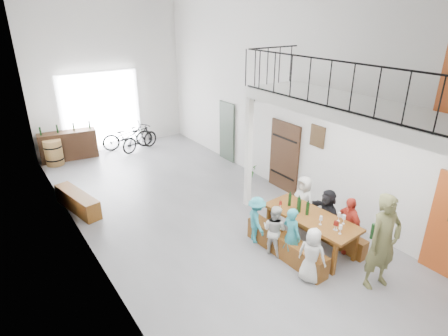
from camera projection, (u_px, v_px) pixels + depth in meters
floor at (197, 211)px, 9.68m from camera, size 12.00×12.00×0.00m
room_walls at (192, 71)px, 8.28m from camera, size 12.00×12.00×12.00m
gateway_portal at (101, 112)px, 13.42m from camera, size 2.80×0.08×2.80m
right_wall_decor at (331, 148)px, 8.99m from camera, size 0.07×8.28×5.07m
balcony at (364, 114)px, 7.18m from camera, size 1.52×5.62×4.00m
tasting_table at (311, 219)px, 7.94m from camera, size 1.01×2.13×0.79m
bench_inner at (285, 246)px, 7.83m from camera, size 0.39×2.08×0.48m
bench_wall at (329, 233)px, 8.36m from camera, size 0.31×1.84×0.42m
tableware at (313, 211)px, 7.81m from camera, size 0.72×1.46×0.35m
side_bench at (78, 201)px, 9.64m from camera, size 0.73×1.78×0.49m
oak_barrel at (54, 153)px, 12.38m from camera, size 0.58×0.58×0.85m
serving_counter at (69, 145)px, 12.85m from camera, size 1.91×0.76×0.98m
counter_bottles at (65, 128)px, 12.61m from camera, size 1.61×0.23×0.28m
guest_left_a at (312, 255)px, 7.01m from camera, size 0.53×0.64×1.13m
guest_left_b at (291, 235)px, 7.53m from camera, size 0.30×0.45×1.24m
guest_left_c at (274, 230)px, 7.83m from camera, size 0.56×0.64×1.12m
guest_left_d at (257, 220)px, 8.22m from camera, size 0.63×0.80×1.09m
guest_right_a at (348, 225)px, 7.87m from camera, size 0.45×0.79×1.27m
guest_right_b at (327, 214)px, 8.39m from camera, size 0.66×1.14×1.18m
guest_right_c at (303, 201)px, 8.87m from camera, size 0.40×0.61×1.25m
host_standing at (383, 242)px, 6.75m from camera, size 0.77×0.59×1.89m
potted_plant at (250, 171)px, 11.55m from camera, size 0.41×0.37×0.40m
bicycle_near at (127, 136)px, 13.81m from camera, size 1.92×0.94×0.97m
bicycle_far at (140, 138)px, 13.62m from camera, size 1.65×0.91×0.95m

